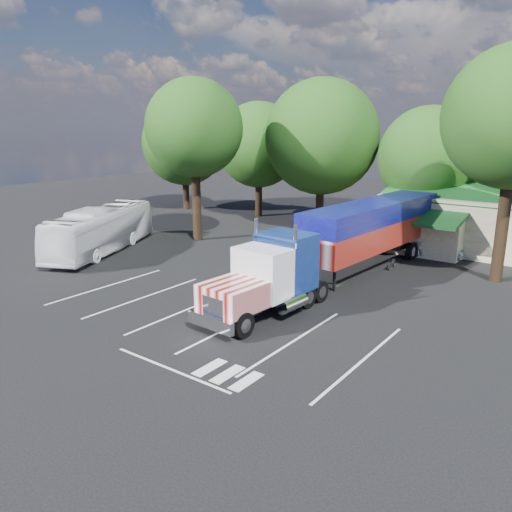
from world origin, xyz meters
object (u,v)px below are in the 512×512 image
Objects in this scene: tour_bus at (101,230)px; silver_sedan at (434,249)px; semi_truck at (351,236)px; bicycle at (392,263)px; woman at (285,298)px.

tour_bus is 3.03× the size of silver_sedan.
silver_sedan is (20.26, 12.82, -1.00)m from tour_bus.
bicycle is (1.43, 3.37, -2.17)m from semi_truck.
silver_sedan is (2.71, 7.85, -1.93)m from semi_truck.
semi_truck is 14.41× the size of bicycle.
tour_bus reaches higher than silver_sedan.
semi_truck is 18.26m from tour_bus.
bicycle is (1.00, 11.13, -0.57)m from woman.
semi_truck is 7.94m from woman.
woman is 18.20m from tour_bus.
bicycle is at bearing -0.38° from tour_bus.
tour_bus is (-18.97, -8.34, 1.24)m from bicycle.
bicycle is 4.66m from silver_sedan.
woman is at bearing -100.31° from bicycle.
tour_bus is at bearing -161.44° from bicycle.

